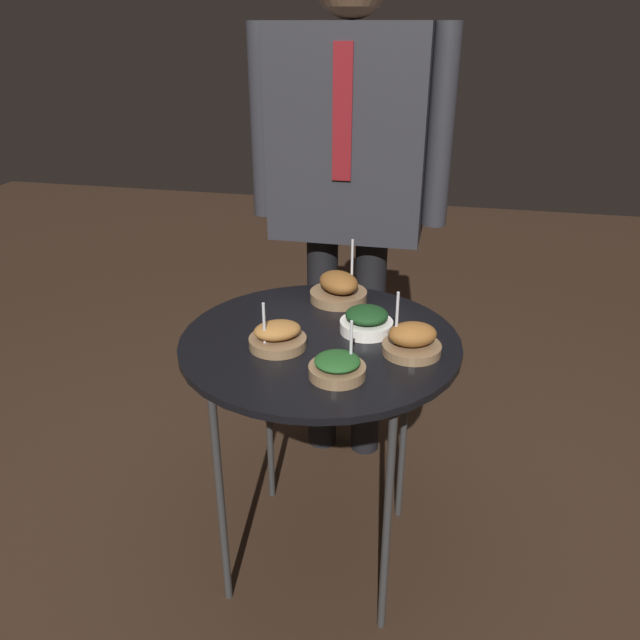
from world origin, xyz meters
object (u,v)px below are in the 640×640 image
at_px(bowl_roast_front_left, 338,289).
at_px(waiter_figure, 349,161).
at_px(bowl_roast_center, 412,340).
at_px(serving_cart, 320,356).
at_px(bowl_roast_near_rim, 277,337).
at_px(bowl_spinach_far_rim, 366,321).
at_px(bowl_spinach_mid_right, 337,367).

distance_m(bowl_roast_front_left, waiter_figure, 0.42).
bearing_deg(bowl_roast_center, bowl_roast_front_left, 130.73).
distance_m(serving_cart, waiter_figure, 0.65).
xyz_separation_m(bowl_roast_front_left, waiter_figure, (-0.03, 0.29, 0.29)).
distance_m(bowl_roast_center, bowl_roast_near_rim, 0.32).
bearing_deg(bowl_spinach_far_rim, bowl_spinach_mid_right, -97.19).
bearing_deg(serving_cart, bowl_spinach_far_rim, 30.39).
relative_size(serving_cart, bowl_spinach_far_rim, 5.30).
bearing_deg(waiter_figure, bowl_spinach_mid_right, -81.40).
relative_size(serving_cart, waiter_figure, 0.43).
xyz_separation_m(bowl_roast_center, bowl_roast_front_left, (-0.23, 0.27, 0.00)).
height_order(bowl_roast_near_rim, bowl_roast_front_left, bowl_roast_front_left).
bearing_deg(bowl_spinach_far_rim, waiter_figure, 106.07).
bearing_deg(bowl_spinach_mid_right, bowl_spinach_far_rim, 82.81).
bearing_deg(bowl_spinach_far_rim, bowl_roast_center, -35.95).
relative_size(bowl_roast_near_rim, bowl_roast_front_left, 0.83).
xyz_separation_m(bowl_spinach_far_rim, bowl_roast_near_rim, (-0.20, -0.13, -0.00)).
distance_m(bowl_spinach_far_rim, bowl_roast_near_rim, 0.23).
relative_size(bowl_spinach_mid_right, bowl_roast_front_left, 0.74).
bearing_deg(bowl_spinach_mid_right, bowl_roast_center, 43.96).
bearing_deg(bowl_roast_near_rim, bowl_roast_front_left, 73.93).
height_order(bowl_spinach_far_rim, bowl_roast_center, bowl_roast_center).
bearing_deg(bowl_spinach_mid_right, serving_cart, 114.22).
distance_m(bowl_spinach_far_rim, bowl_spinach_mid_right, 0.23).
bearing_deg(bowl_spinach_mid_right, bowl_roast_front_left, 100.84).
height_order(bowl_spinach_mid_right, bowl_roast_front_left, bowl_roast_front_left).
xyz_separation_m(serving_cart, bowl_spinach_far_rim, (0.11, 0.06, 0.08)).
distance_m(bowl_spinach_mid_right, waiter_figure, 0.77).
bearing_deg(bowl_roast_front_left, waiter_figure, 95.41).
distance_m(bowl_spinach_far_rim, bowl_roast_center, 0.15).
bearing_deg(bowl_roast_center, bowl_spinach_far_rim, 144.05).
height_order(bowl_roast_center, bowl_roast_near_rim, bowl_roast_center).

